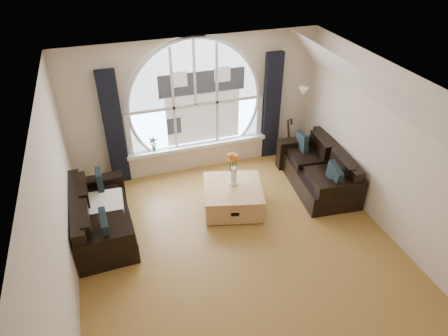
# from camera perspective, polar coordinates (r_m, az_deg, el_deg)

# --- Properties ---
(ground) EXTENTS (5.00, 5.50, 0.01)m
(ground) POSITION_cam_1_polar(r_m,az_deg,el_deg) (6.64, 2.45, -11.71)
(ground) COLOR brown
(ground) RESTS_ON ground
(ceiling) EXTENTS (5.00, 5.50, 0.01)m
(ceiling) POSITION_cam_1_polar(r_m,az_deg,el_deg) (5.09, 3.17, 10.21)
(ceiling) COLOR silver
(ceiling) RESTS_ON ground
(wall_back) EXTENTS (5.00, 0.01, 2.70)m
(wall_back) POSITION_cam_1_polar(r_m,az_deg,el_deg) (8.05, -4.11, 8.73)
(wall_back) COLOR beige
(wall_back) RESTS_ON ground
(wall_left) EXTENTS (0.01, 5.50, 2.70)m
(wall_left) POSITION_cam_1_polar(r_m,az_deg,el_deg) (5.56, -22.35, -6.69)
(wall_left) COLOR beige
(wall_left) RESTS_ON ground
(wall_right) EXTENTS (0.01, 5.50, 2.70)m
(wall_right) POSITION_cam_1_polar(r_m,az_deg,el_deg) (6.93, 22.55, 1.68)
(wall_right) COLOR beige
(wall_right) RESTS_ON ground
(attic_slope) EXTENTS (0.92, 5.50, 0.72)m
(attic_slope) POSITION_cam_1_polar(r_m,az_deg,el_deg) (6.31, 22.35, 8.99)
(attic_slope) COLOR silver
(attic_slope) RESTS_ON ground
(arched_window) EXTENTS (2.60, 0.06, 2.15)m
(arched_window) POSITION_cam_1_polar(r_m,az_deg,el_deg) (7.91, -4.14, 10.46)
(arched_window) COLOR silver
(arched_window) RESTS_ON wall_back
(window_sill) EXTENTS (2.90, 0.22, 0.08)m
(window_sill) POSITION_cam_1_polar(r_m,az_deg,el_deg) (8.35, -3.71, 3.22)
(window_sill) COLOR white
(window_sill) RESTS_ON wall_back
(window_frame) EXTENTS (2.76, 0.08, 2.15)m
(window_frame) POSITION_cam_1_polar(r_m,az_deg,el_deg) (7.88, -4.08, 10.38)
(window_frame) COLOR white
(window_frame) RESTS_ON wall_back
(neighbor_house) EXTENTS (1.70, 0.02, 1.50)m
(neighbor_house) POSITION_cam_1_polar(r_m,az_deg,el_deg) (7.98, -3.02, 9.73)
(neighbor_house) COLOR silver
(neighbor_house) RESTS_ON wall_back
(curtain_left) EXTENTS (0.35, 0.12, 2.30)m
(curtain_left) POSITION_cam_1_polar(r_m,az_deg,el_deg) (7.84, -15.26, 5.26)
(curtain_left) COLOR black
(curtain_left) RESTS_ON ground
(curtain_right) EXTENTS (0.35, 0.12, 2.30)m
(curtain_right) POSITION_cam_1_polar(r_m,az_deg,el_deg) (8.51, 6.74, 8.54)
(curtain_right) COLOR black
(curtain_right) RESTS_ON ground
(sofa_left) EXTENTS (0.96, 1.82, 0.80)m
(sofa_left) POSITION_cam_1_polar(r_m,az_deg,el_deg) (6.99, -16.90, -6.29)
(sofa_left) COLOR black
(sofa_left) RESTS_ON ground
(sofa_right) EXTENTS (1.09, 1.90, 0.81)m
(sofa_right) POSITION_cam_1_polar(r_m,az_deg,el_deg) (7.99, 13.09, -0.12)
(sofa_right) COLOR black
(sofa_right) RESTS_ON ground
(coffee_chest) EXTENTS (1.25, 1.25, 0.50)m
(coffee_chest) POSITION_cam_1_polar(r_m,az_deg,el_deg) (7.32, 1.23, -4.04)
(coffee_chest) COLOR #BA834C
(coffee_chest) RESTS_ON ground
(throw_blanket) EXTENTS (0.57, 0.57, 0.10)m
(throw_blanket) POSITION_cam_1_polar(r_m,az_deg,el_deg) (7.06, -16.30, -4.71)
(throw_blanket) COLOR silver
(throw_blanket) RESTS_ON sofa_left
(vase_flowers) EXTENTS (0.24, 0.24, 0.70)m
(vase_flowers) POSITION_cam_1_polar(r_m,az_deg,el_deg) (7.05, 1.38, 0.32)
(vase_flowers) COLOR white
(vase_flowers) RESTS_ON coffee_chest
(floor_lamp) EXTENTS (0.24, 0.24, 1.60)m
(floor_lamp) POSITION_cam_1_polar(r_m,az_deg,el_deg) (8.70, 10.64, 6.19)
(floor_lamp) COLOR #B2B2B2
(floor_lamp) RESTS_ON ground
(guitar) EXTENTS (0.41, 0.33, 1.06)m
(guitar) POSITION_cam_1_polar(r_m,az_deg,el_deg) (8.60, 8.81, 4.00)
(guitar) COLOR brown
(guitar) RESTS_ON ground
(potted_plant) EXTENTS (0.18, 0.15, 0.29)m
(potted_plant) POSITION_cam_1_polar(r_m,az_deg,el_deg) (8.12, -9.95, 3.32)
(potted_plant) COLOR #1E6023
(potted_plant) RESTS_ON window_sill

